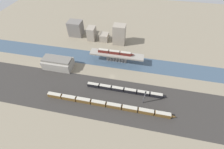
# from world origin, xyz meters

# --- Properties ---
(ground_plane) EXTENTS (400.00, 400.00, 0.00)m
(ground_plane) POSITION_xyz_m (0.00, 0.00, 0.00)
(ground_plane) COLOR gray
(railbed_yard) EXTENTS (280.00, 42.00, 0.01)m
(railbed_yard) POSITION_xyz_m (0.00, -24.00, 0.00)
(railbed_yard) COLOR #33302D
(railbed_yard) RESTS_ON ground
(river_water) EXTENTS (320.00, 21.09, 0.01)m
(river_water) POSITION_xyz_m (0.00, 22.26, 0.00)
(river_water) COLOR #3D5166
(river_water) RESTS_ON ground
(bridge) EXTENTS (53.62, 9.22, 9.48)m
(bridge) POSITION_xyz_m (0.00, 22.26, 6.84)
(bridge) COLOR gray
(bridge) RESTS_ON ground
(train_on_bridge) EXTENTS (36.26, 2.94, 3.45)m
(train_on_bridge) POSITION_xyz_m (-0.94, 22.26, 11.16)
(train_on_bridge) COLOR #5B1E19
(train_on_bridge) RESTS_ON bridge
(train_yard_near) EXTENTS (102.48, 3.10, 4.14)m
(train_yard_near) POSITION_xyz_m (2.91, -31.67, 2.04)
(train_yard_near) COLOR brown
(train_yard_near) RESTS_ON ground
(train_yard_mid) EXTENTS (67.57, 2.84, 3.98)m
(train_yard_mid) POSITION_xyz_m (14.24, -14.80, 1.96)
(train_yard_mid) COLOR black
(train_yard_mid) RESTS_ON ground
(warehouse_building) EXTENTS (28.09, 14.62, 10.67)m
(warehouse_building) POSITION_xyz_m (-54.43, 2.56, 5.07)
(warehouse_building) COLOR #9E998E
(warehouse_building) RESTS_ON ground
(signal_tower) EXTENTS (1.00, 0.78, 14.82)m
(signal_tower) POSITION_xyz_m (29.90, -22.96, 7.49)
(signal_tower) COLOR #4C4C51
(signal_tower) RESTS_ON ground
(city_block_far_left) EXTENTS (16.18, 13.29, 17.79)m
(city_block_far_left) POSITION_xyz_m (-57.97, 61.24, 8.90)
(city_block_far_left) COLOR slate
(city_block_far_left) RESTS_ON ground
(city_block_left) EXTENTS (8.89, 11.62, 15.48)m
(city_block_left) POSITION_xyz_m (-36.22, 55.86, 7.74)
(city_block_left) COLOR gray
(city_block_left) RESTS_ON ground
(city_block_center) EXTENTS (9.20, 11.03, 8.37)m
(city_block_center) POSITION_xyz_m (-21.09, 56.67, 4.19)
(city_block_center) COLOR gray
(city_block_center) RESTS_ON ground
(city_block_right) EXTENTS (13.59, 10.90, 22.87)m
(city_block_right) POSITION_xyz_m (-2.96, 54.24, 11.43)
(city_block_right) COLOR gray
(city_block_right) RESTS_ON ground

